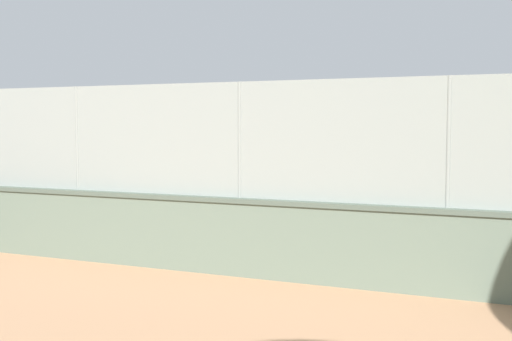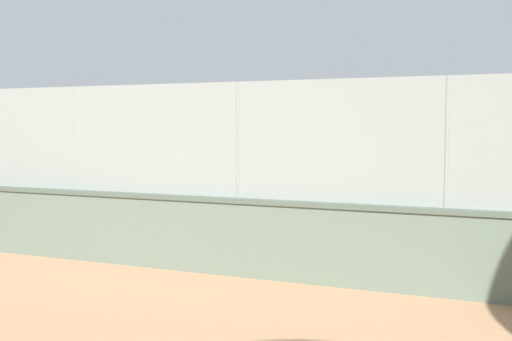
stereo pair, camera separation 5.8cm
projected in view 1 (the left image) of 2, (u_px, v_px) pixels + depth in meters
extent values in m
plane|color=tan|center=(276.00, 198.00, 22.63)|extent=(260.00, 260.00, 0.00)
cube|color=slate|center=(155.00, 232.00, 11.65)|extent=(24.45, 1.29, 1.25)
cube|color=#4D594D|center=(154.00, 196.00, 11.61)|extent=(24.45, 1.35, 0.08)
cube|color=gray|center=(154.00, 139.00, 11.53)|extent=(23.94, 0.93, 1.97)
cylinder|color=gray|center=(449.00, 142.00, 9.50)|extent=(0.07, 0.07, 1.97)
cylinder|color=gray|center=(240.00, 140.00, 10.86)|extent=(0.07, 0.07, 1.97)
cylinder|color=gray|center=(77.00, 138.00, 12.21)|extent=(0.07, 0.07, 1.97)
cylinder|color=black|center=(231.00, 180.00, 25.23)|extent=(0.20, 0.20, 0.83)
cylinder|color=black|center=(231.00, 180.00, 25.03)|extent=(0.20, 0.20, 0.83)
cylinder|color=beige|center=(231.00, 162.00, 25.08)|extent=(0.45, 0.45, 0.62)
cylinder|color=#936B4C|center=(230.00, 158.00, 25.38)|extent=(0.57, 0.32, 0.17)
cylinder|color=#936B4C|center=(224.00, 159.00, 24.74)|extent=(0.57, 0.32, 0.17)
sphere|color=#936B4C|center=(231.00, 151.00, 25.05)|extent=(0.24, 0.24, 0.24)
cylinder|color=navy|center=(231.00, 148.00, 25.04)|extent=(0.33, 0.33, 0.05)
cylinder|color=black|center=(219.00, 159.00, 24.73)|extent=(0.29, 0.16, 0.04)
ellipsoid|color=#333338|center=(213.00, 159.00, 24.72)|extent=(0.29, 0.15, 0.24)
cylinder|color=navy|center=(360.00, 193.00, 20.36)|extent=(0.21, 0.21, 0.80)
cylinder|color=navy|center=(362.00, 194.00, 20.17)|extent=(0.21, 0.21, 0.80)
cylinder|color=orange|center=(361.00, 172.00, 20.21)|extent=(0.48, 0.48, 0.59)
cylinder|color=#936B4C|center=(356.00, 168.00, 20.48)|extent=(0.51, 0.41, 0.17)
cylinder|color=#936B4C|center=(357.00, 169.00, 19.83)|extent=(0.51, 0.41, 0.17)
sphere|color=#936B4C|center=(361.00, 159.00, 20.18)|extent=(0.23, 0.23, 0.23)
cylinder|color=black|center=(361.00, 156.00, 20.18)|extent=(0.33, 0.33, 0.05)
cylinder|color=#B2B2B2|center=(332.00, 185.00, 23.63)|extent=(0.21, 0.21, 0.76)
cylinder|color=#B2B2B2|center=(336.00, 185.00, 23.47)|extent=(0.21, 0.21, 0.76)
cylinder|color=white|center=(334.00, 167.00, 23.50)|extent=(0.47, 0.47, 0.56)
cylinder|color=tan|center=(328.00, 164.00, 23.70)|extent=(0.36, 0.50, 0.16)
cylinder|color=tan|center=(334.00, 165.00, 23.08)|extent=(0.36, 0.50, 0.16)
sphere|color=tan|center=(334.00, 156.00, 23.48)|extent=(0.22, 0.22, 0.22)
cylinder|color=white|center=(334.00, 154.00, 23.47)|extent=(0.31, 0.31, 0.05)
cylinder|color=black|center=(330.00, 165.00, 22.98)|extent=(0.19, 0.27, 0.04)
ellipsoid|color=#333338|center=(326.00, 165.00, 22.85)|extent=(0.19, 0.27, 0.24)
sphere|color=white|center=(239.00, 192.00, 24.04)|extent=(0.10, 0.10, 0.10)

